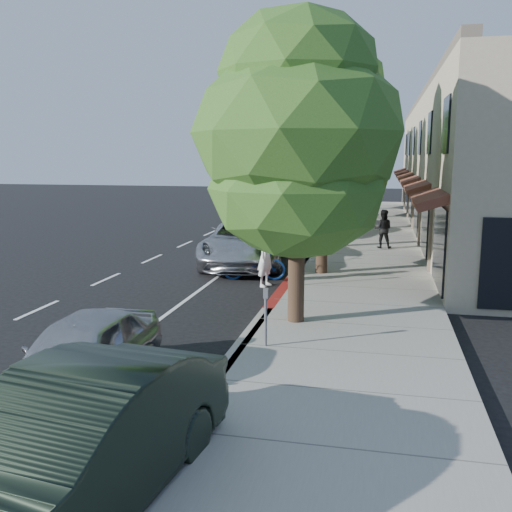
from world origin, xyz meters
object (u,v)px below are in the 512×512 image
(street_tree_3, at_px, (346,151))
(pedestrian, at_px, (383,229))
(street_tree_1, at_px, (324,135))
(dark_sedan, at_px, (315,220))
(cyclist, at_px, (266,256))
(bicycle, at_px, (254,264))
(near_car_b, at_px, (70,450))
(street_tree_2, at_px, (338,145))
(near_car_a, at_px, (82,354))
(street_tree_0, at_px, (298,138))
(dark_suv_far, at_px, (315,206))
(street_tree_5, at_px, (356,151))
(street_tree_4, at_px, (352,151))
(silver_suv, at_px, (245,242))
(white_pickup, at_px, (314,213))

(street_tree_3, relative_size, pedestrian, 4.24)
(street_tree_1, distance_m, dark_sedan, 10.83)
(cyclist, bearing_deg, bicycle, 49.81)
(bicycle, distance_m, near_car_b, 13.03)
(street_tree_2, distance_m, near_car_a, 17.45)
(street_tree_0, xyz_separation_m, near_car_a, (-3.10, -4.72, -3.85))
(cyclist, xyz_separation_m, pedestrian, (3.66, 7.75, 0.00))
(street_tree_1, height_order, near_car_b, street_tree_1)
(street_tree_2, distance_m, cyclist, 8.77)
(dark_suv_far, relative_size, near_car_b, 1.04)
(street_tree_1, distance_m, pedestrian, 7.34)
(cyclist, xyz_separation_m, near_car_a, (-1.50, -8.90, -0.29))
(street_tree_5, bearing_deg, street_tree_4, -90.00)
(cyclist, bearing_deg, silver_suv, 38.44)
(street_tree_0, xyz_separation_m, silver_suv, (-3.10, 7.60, -3.66))
(street_tree_5, xyz_separation_m, cyclist, (-1.60, -25.82, -3.49))
(street_tree_3, relative_size, bicycle, 3.35)
(street_tree_1, distance_m, street_tree_3, 12.01)
(street_tree_5, distance_m, dark_sedan, 14.55)
(street_tree_4, distance_m, near_car_b, 32.24)
(street_tree_1, height_order, street_tree_2, street_tree_1)
(street_tree_0, bearing_deg, bicycle, 113.54)
(dark_suv_far, bearing_deg, dark_sedan, -80.47)
(street_tree_4, relative_size, dark_sedan, 1.45)
(street_tree_5, bearing_deg, pedestrian, -83.51)
(street_tree_1, height_order, silver_suv, street_tree_1)
(white_pickup, bearing_deg, bicycle, -96.68)
(bicycle, bearing_deg, silver_suv, 10.41)
(street_tree_3, bearing_deg, cyclist, -96.60)
(bicycle, height_order, dark_sedan, dark_sedan)
(street_tree_5, bearing_deg, white_pickup, -99.93)
(street_tree_1, relative_size, pedestrian, 4.73)
(street_tree_1, bearing_deg, white_pickup, 97.81)
(street_tree_5, xyz_separation_m, pedestrian, (2.06, -18.07, -3.48))
(white_pickup, bearing_deg, street_tree_3, -43.70)
(bicycle, relative_size, pedestrian, 1.26)
(street_tree_2, xyz_separation_m, white_pickup, (-1.84, 7.46, -3.75))
(street_tree_0, height_order, dark_sedan, street_tree_0)
(street_tree_4, relative_size, pedestrian, 4.41)
(silver_suv, distance_m, white_pickup, 11.93)
(silver_suv, relative_size, dark_suv_far, 1.19)
(street_tree_5, bearing_deg, street_tree_1, -90.00)
(near_car_a, relative_size, near_car_b, 0.80)
(white_pickup, xyz_separation_m, near_car_b, (0.44, -27.47, -0.01))
(street_tree_3, height_order, street_tree_4, street_tree_4)
(street_tree_0, height_order, street_tree_5, street_tree_5)
(dark_sedan, distance_m, white_pickup, 3.50)
(street_tree_5, relative_size, bicycle, 3.54)
(cyclist, distance_m, white_pickup, 15.29)
(street_tree_2, height_order, white_pickup, street_tree_2)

